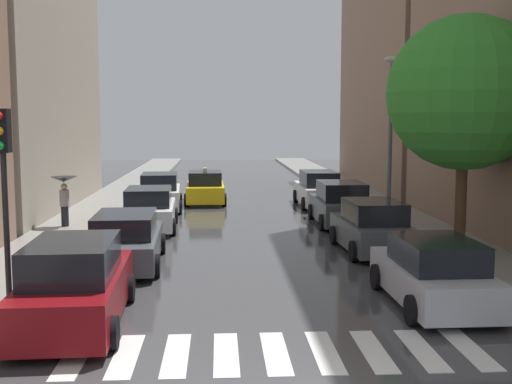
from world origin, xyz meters
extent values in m
cube|color=#3C3C3E|center=(0.00, 24.00, -0.02)|extent=(28.00, 72.00, 0.04)
cube|color=gray|center=(-6.50, 24.00, 0.07)|extent=(3.00, 72.00, 0.15)
cube|color=gray|center=(6.50, 24.00, 0.07)|extent=(3.00, 72.00, 0.15)
cube|color=silver|center=(-3.60, 2.70, 0.01)|extent=(0.45, 2.20, 0.01)
cube|color=silver|center=(-2.70, 2.70, 0.01)|extent=(0.45, 2.20, 0.01)
cube|color=silver|center=(-1.80, 2.70, 0.01)|extent=(0.45, 2.20, 0.01)
cube|color=silver|center=(-0.90, 2.70, 0.01)|extent=(0.45, 2.20, 0.01)
cube|color=silver|center=(0.00, 2.70, 0.01)|extent=(0.45, 2.20, 0.01)
cube|color=silver|center=(0.90, 2.70, 0.01)|extent=(0.45, 2.20, 0.01)
cube|color=silver|center=(1.80, 2.70, 0.01)|extent=(0.45, 2.20, 0.01)
cube|color=silver|center=(2.70, 2.70, 0.01)|extent=(0.45, 2.20, 0.01)
cube|color=silver|center=(3.60, 2.70, 0.01)|extent=(0.45, 2.20, 0.01)
cube|color=#8C6B56|center=(11.00, 30.75, 6.89)|extent=(6.00, 16.35, 13.78)
cube|color=maroon|center=(-3.98, 4.58, 0.62)|extent=(2.04, 4.85, 0.90)
cube|color=black|center=(-3.97, 4.35, 1.44)|extent=(1.73, 2.69, 0.73)
cylinder|color=black|center=(-4.97, 6.13, 0.32)|extent=(0.24, 0.65, 0.64)
cylinder|color=black|center=(-3.11, 6.20, 0.32)|extent=(0.24, 0.65, 0.64)
cylinder|color=black|center=(-4.85, 2.97, 0.32)|extent=(0.24, 0.65, 0.64)
cylinder|color=black|center=(-2.99, 3.04, 0.32)|extent=(0.24, 0.65, 0.64)
cube|color=#474C51|center=(-3.72, 10.04, 0.56)|extent=(2.05, 4.83, 0.76)
cube|color=black|center=(-3.71, 9.81, 1.25)|extent=(1.75, 2.68, 0.62)
cylinder|color=black|center=(-4.72, 11.58, 0.32)|extent=(0.24, 0.65, 0.64)
cylinder|color=black|center=(-2.84, 11.65, 0.32)|extent=(0.24, 0.65, 0.64)
cylinder|color=black|center=(-4.60, 8.44, 0.32)|extent=(0.24, 0.65, 0.64)
cylinder|color=black|center=(-2.73, 8.51, 0.32)|extent=(0.24, 0.65, 0.64)
cube|color=silver|center=(-3.72, 16.23, 0.58)|extent=(2.06, 4.41, 0.80)
cube|color=black|center=(-3.71, 16.02, 1.31)|extent=(1.76, 2.45, 0.66)
cylinder|color=black|center=(-4.72, 17.63, 0.32)|extent=(0.25, 0.65, 0.64)
cylinder|color=black|center=(-2.83, 17.70, 0.32)|extent=(0.25, 0.65, 0.64)
cylinder|color=black|center=(-4.61, 14.76, 0.32)|extent=(0.25, 0.65, 0.64)
cylinder|color=black|center=(-2.72, 14.84, 0.32)|extent=(0.25, 0.65, 0.64)
cube|color=silver|center=(-3.79, 21.51, 0.61)|extent=(2.03, 4.37, 0.87)
cube|color=black|center=(-3.78, 21.30, 1.40)|extent=(1.72, 2.44, 0.71)
cylinder|color=black|center=(-4.77, 22.88, 0.32)|extent=(0.25, 0.65, 0.64)
cylinder|color=black|center=(-2.95, 22.97, 0.32)|extent=(0.25, 0.65, 0.64)
cylinder|color=black|center=(-4.63, 20.06, 0.32)|extent=(0.25, 0.65, 0.64)
cylinder|color=black|center=(-2.81, 20.15, 0.32)|extent=(0.25, 0.65, 0.64)
cube|color=#B2B7BF|center=(3.85, 5.55, 0.56)|extent=(1.88, 4.32, 0.77)
cube|color=black|center=(3.86, 5.34, 1.26)|extent=(1.63, 2.39, 0.63)
cylinder|color=black|center=(2.93, 6.96, 0.32)|extent=(0.23, 0.64, 0.64)
cylinder|color=black|center=(4.74, 6.99, 0.32)|extent=(0.23, 0.64, 0.64)
cylinder|color=black|center=(2.97, 4.12, 0.32)|extent=(0.23, 0.64, 0.64)
cylinder|color=black|center=(4.78, 4.15, 0.32)|extent=(0.23, 0.64, 0.64)
cube|color=#474C51|center=(3.87, 11.49, 0.59)|extent=(2.00, 4.18, 0.83)
cube|color=black|center=(3.88, 11.28, 1.34)|extent=(1.71, 2.33, 0.68)
cylinder|color=black|center=(2.90, 12.81, 0.32)|extent=(0.25, 0.65, 0.64)
cylinder|color=black|center=(4.73, 12.88, 0.32)|extent=(0.25, 0.65, 0.64)
cylinder|color=black|center=(3.01, 10.10, 0.32)|extent=(0.25, 0.65, 0.64)
cylinder|color=black|center=(4.84, 10.17, 0.32)|extent=(0.25, 0.65, 0.64)
cube|color=#474C51|center=(3.89, 16.98, 0.61)|extent=(1.92, 4.45, 0.86)
cube|color=black|center=(3.89, 16.76, 1.39)|extent=(1.69, 2.45, 0.71)
cylinder|color=black|center=(2.93, 18.45, 0.32)|extent=(0.22, 0.64, 0.64)
cylinder|color=black|center=(4.85, 18.45, 0.32)|extent=(0.22, 0.64, 0.64)
cylinder|color=black|center=(2.93, 15.51, 0.32)|extent=(0.22, 0.64, 0.64)
cylinder|color=black|center=(4.85, 15.51, 0.32)|extent=(0.22, 0.64, 0.64)
cube|color=silver|center=(3.85, 22.55, 0.61)|extent=(1.84, 4.75, 0.86)
cube|color=black|center=(3.85, 22.31, 1.39)|extent=(1.61, 2.62, 0.71)
cylinder|color=black|center=(2.93, 24.11, 0.32)|extent=(0.23, 0.64, 0.64)
cylinder|color=black|center=(4.74, 24.12, 0.32)|extent=(0.23, 0.64, 0.64)
cylinder|color=black|center=(2.96, 20.98, 0.32)|extent=(0.23, 0.64, 0.64)
cylinder|color=black|center=(4.76, 20.99, 0.32)|extent=(0.23, 0.64, 0.64)
cube|color=yellow|center=(-1.73, 24.18, 0.57)|extent=(1.94, 4.44, 0.80)
cube|color=black|center=(-1.72, 23.96, 1.30)|extent=(1.68, 2.46, 0.65)
cube|color=#F2EDCC|center=(-1.72, 23.96, 1.72)|extent=(0.21, 0.36, 0.18)
cylinder|color=black|center=(-2.68, 25.61, 0.32)|extent=(0.23, 0.64, 0.64)
cylinder|color=black|center=(-0.83, 25.65, 0.32)|extent=(0.23, 0.64, 0.64)
cylinder|color=black|center=(-2.62, 22.70, 0.32)|extent=(0.23, 0.64, 0.64)
cylinder|color=black|center=(-0.77, 22.74, 0.32)|extent=(0.23, 0.64, 0.64)
cylinder|color=black|center=(-6.95, 16.24, 0.54)|extent=(0.28, 0.28, 0.79)
cylinder|color=gray|center=(-6.95, 16.24, 1.25)|extent=(0.36, 0.36, 0.62)
sphere|color=tan|center=(-6.95, 16.24, 1.68)|extent=(0.25, 0.25, 0.25)
cone|color=black|center=(-6.95, 16.24, 1.97)|extent=(1.00, 1.00, 0.20)
cylinder|color=#333338|center=(-6.95, 16.24, 1.61)|extent=(0.02, 0.02, 0.72)
cylinder|color=#513823|center=(6.70, 11.37, 1.57)|extent=(0.36, 0.36, 2.84)
sphere|color=#33892C|center=(6.70, 11.37, 5.07)|extent=(4.88, 4.88, 4.88)
cylinder|color=black|center=(-5.45, 4.96, 1.85)|extent=(0.12, 0.12, 3.40)
cube|color=black|center=(-5.45, 4.96, 4.00)|extent=(0.30, 0.30, 0.90)
sphere|color=green|center=(-5.45, 4.78, 3.70)|extent=(0.18, 0.18, 0.18)
cylinder|color=#595B60|center=(5.55, 15.76, 3.25)|extent=(0.16, 0.16, 6.20)
ellipsoid|color=beige|center=(5.55, 15.76, 6.50)|extent=(0.60, 0.28, 0.24)
camera|label=1|loc=(-1.00, -8.50, 4.22)|focal=44.95mm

